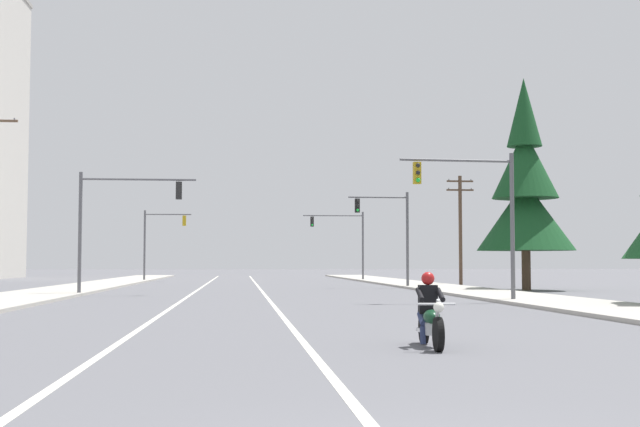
# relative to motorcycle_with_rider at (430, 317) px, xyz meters

# --- Properties ---
(lane_stripe_center) EXTENTS (0.16, 100.00, 0.01)m
(lane_stripe_center) POSITION_rel_motorcycle_with_rider_xyz_m (-2.37, 34.91, -0.58)
(lane_stripe_center) COLOR beige
(lane_stripe_center) RESTS_ON ground
(lane_stripe_left) EXTENTS (0.16, 100.00, 0.01)m
(lane_stripe_left) POSITION_rel_motorcycle_with_rider_xyz_m (-6.14, 34.91, -0.58)
(lane_stripe_left) COLOR beige
(lane_stripe_left) RESTS_ON ground
(sidewalk_kerb_right) EXTENTS (4.40, 110.00, 0.14)m
(sidewalk_kerb_right) POSITION_rel_motorcycle_with_rider_xyz_m (8.92, 29.91, -0.52)
(sidewalk_kerb_right) COLOR #ADA89E
(sidewalk_kerb_right) RESTS_ON ground
(sidewalk_kerb_left) EXTENTS (4.40, 110.00, 0.14)m
(sidewalk_kerb_left) POSITION_rel_motorcycle_with_rider_xyz_m (-13.52, 29.91, -0.52)
(sidewalk_kerb_left) COLOR #ADA89E
(sidewalk_kerb_left) RESTS_ON ground
(motorcycle_with_rider) EXTENTS (0.70, 2.19, 1.46)m
(motorcycle_with_rider) POSITION_rel_motorcycle_with_rider_xyz_m (0.00, 0.00, 0.00)
(motorcycle_with_rider) COLOR black
(motorcycle_with_rider) RESTS_ON ground
(traffic_signal_near_right) EXTENTS (4.87, 0.58, 6.20)m
(traffic_signal_near_right) POSITION_rel_motorcycle_with_rider_xyz_m (6.22, 17.65, 3.51)
(traffic_signal_near_right) COLOR #56565B
(traffic_signal_near_right) RESTS_ON ground
(traffic_signal_near_left) EXTENTS (5.85, 0.37, 6.20)m
(traffic_signal_near_left) POSITION_rel_motorcycle_with_rider_xyz_m (-9.94, 26.92, 3.57)
(traffic_signal_near_left) COLOR #56565B
(traffic_signal_near_left) RESTS_ON ground
(traffic_signal_mid_right) EXTENTS (3.95, 0.42, 6.20)m
(traffic_signal_mid_right) POSITION_rel_motorcycle_with_rider_xyz_m (6.06, 37.30, 3.45)
(traffic_signal_mid_right) COLOR #56565B
(traffic_signal_mid_right) RESTS_ON ground
(traffic_signal_mid_left) EXTENTS (4.12, 0.37, 6.20)m
(traffic_signal_mid_left) POSITION_rel_motorcycle_with_rider_xyz_m (-10.76, 58.23, 3.46)
(traffic_signal_mid_left) COLOR #56565B
(traffic_signal_mid_left) RESTS_ON ground
(traffic_signal_far_right) EXTENTS (5.50, 0.37, 6.20)m
(traffic_signal_far_right) POSITION_rel_motorcycle_with_rider_xyz_m (5.83, 58.67, 3.55)
(traffic_signal_far_right) COLOR #56565B
(traffic_signal_far_right) RESTS_ON ground
(utility_pole_right_far) EXTENTS (2.02, 0.26, 8.03)m
(utility_pole_right_far) POSITION_rel_motorcycle_with_rider_xyz_m (12.53, 44.26, 3.76)
(utility_pole_right_far) COLOR #4C3828
(utility_pole_right_far) RESTS_ON ground
(conifer_tree_right_verge_far) EXTENTS (5.74, 5.74, 12.62)m
(conifer_tree_right_verge_far) POSITION_rel_motorcycle_with_rider_xyz_m (13.12, 31.88, 5.20)
(conifer_tree_right_verge_far) COLOR #4C3828
(conifer_tree_right_verge_far) RESTS_ON ground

